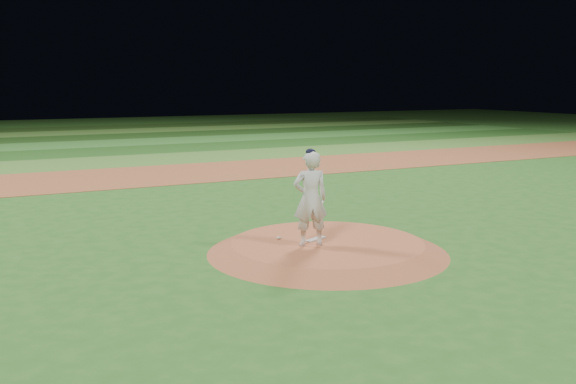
# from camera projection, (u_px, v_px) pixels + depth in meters

# --- Properties ---
(ground) EXTENTS (120.00, 120.00, 0.00)m
(ground) POSITION_uv_depth(u_px,v_px,m) (327.00, 252.00, 14.70)
(ground) COLOR #265B1D
(ground) RESTS_ON ground
(infield_dirt_band) EXTENTS (70.00, 6.00, 0.02)m
(infield_dirt_band) POSITION_uv_depth(u_px,v_px,m) (160.00, 175.00, 27.02)
(infield_dirt_band) COLOR brown
(infield_dirt_band) RESTS_ON ground
(outfield_stripe_0) EXTENTS (70.00, 5.00, 0.02)m
(outfield_stripe_0) POSITION_uv_depth(u_px,v_px,m) (130.00, 161.00, 31.86)
(outfield_stripe_0) COLOR #41742A
(outfield_stripe_0) RESTS_ON ground
(outfield_stripe_1) EXTENTS (70.00, 5.00, 0.02)m
(outfield_stripe_1) POSITION_uv_depth(u_px,v_px,m) (109.00, 151.00, 36.26)
(outfield_stripe_1) COLOR #1F4F19
(outfield_stripe_1) RESTS_ON ground
(outfield_stripe_2) EXTENTS (70.00, 5.00, 0.02)m
(outfield_stripe_2) POSITION_uv_depth(u_px,v_px,m) (93.00, 144.00, 40.66)
(outfield_stripe_2) COLOR #32762B
(outfield_stripe_2) RESTS_ON ground
(outfield_stripe_3) EXTENTS (70.00, 5.00, 0.02)m
(outfield_stripe_3) POSITION_uv_depth(u_px,v_px,m) (80.00, 138.00, 45.06)
(outfield_stripe_3) COLOR #1D4415
(outfield_stripe_3) RESTS_ON ground
(outfield_stripe_4) EXTENTS (70.00, 5.00, 0.02)m
(outfield_stripe_4) POSITION_uv_depth(u_px,v_px,m) (69.00, 133.00, 49.46)
(outfield_stripe_4) COLOR #44792C
(outfield_stripe_4) RESTS_ON ground
(outfield_stripe_5) EXTENTS (70.00, 5.00, 0.02)m
(outfield_stripe_5) POSITION_uv_depth(u_px,v_px,m) (61.00, 129.00, 53.86)
(outfield_stripe_5) COLOR #204415
(outfield_stripe_5) RESTS_ON ground
(pitchers_mound) EXTENTS (5.50, 5.50, 0.25)m
(pitchers_mound) POSITION_uv_depth(u_px,v_px,m) (327.00, 247.00, 14.68)
(pitchers_mound) COLOR #A55533
(pitchers_mound) RESTS_ON ground
(pitching_rubber) EXTENTS (0.64, 0.40, 0.03)m
(pitching_rubber) POSITION_uv_depth(u_px,v_px,m) (315.00, 239.00, 14.85)
(pitching_rubber) COLOR silver
(pitching_rubber) RESTS_ON pitchers_mound
(rosin_bag) EXTENTS (0.11, 0.11, 0.06)m
(rosin_bag) POSITION_uv_depth(u_px,v_px,m) (279.00, 238.00, 14.91)
(rosin_bag) COLOR silver
(rosin_bag) RESTS_ON pitchers_mound
(pitcher_on_mound) EXTENTS (0.87, 0.68, 2.17)m
(pitcher_on_mound) POSITION_uv_depth(u_px,v_px,m) (310.00, 198.00, 14.16)
(pitcher_on_mound) COLOR silver
(pitcher_on_mound) RESTS_ON pitchers_mound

